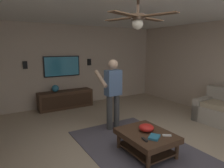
{
  "coord_description": "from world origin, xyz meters",
  "views": [
    {
      "loc": [
        -2.54,
        2.1,
        1.89
      ],
      "look_at": [
        0.75,
        0.11,
        1.19
      ],
      "focal_mm": 31.64,
      "sensor_mm": 36.0,
      "label": 1
    }
  ],
  "objects_px": {
    "media_console": "(66,99)",
    "book": "(154,137)",
    "person_standing": "(113,90)",
    "wall_speaker_left": "(89,62)",
    "bowl": "(146,128)",
    "remote_black": "(145,139)",
    "tv": "(62,66)",
    "ceiling_fan": "(138,19)",
    "vase_round": "(55,88)",
    "remote_white": "(167,135)",
    "wall_speaker_right": "(25,65)",
    "coffee_table": "(146,138)"
  },
  "relations": [
    {
      "from": "media_console",
      "to": "book",
      "type": "relative_size",
      "value": 7.73
    },
    {
      "from": "person_standing",
      "to": "wall_speaker_left",
      "type": "bearing_deg",
      "value": -15.52
    },
    {
      "from": "bowl",
      "to": "remote_black",
      "type": "distance_m",
      "value": 0.39
    },
    {
      "from": "tv",
      "to": "ceiling_fan",
      "type": "height_order",
      "value": "ceiling_fan"
    },
    {
      "from": "vase_round",
      "to": "tv",
      "type": "bearing_deg",
      "value": -56.32
    },
    {
      "from": "remote_white",
      "to": "wall_speaker_left",
      "type": "bearing_deg",
      "value": 119.09
    },
    {
      "from": "remote_black",
      "to": "bowl",
      "type": "bearing_deg",
      "value": 147.12
    },
    {
      "from": "media_console",
      "to": "person_standing",
      "type": "height_order",
      "value": "person_standing"
    },
    {
      "from": "media_console",
      "to": "bowl",
      "type": "bearing_deg",
      "value": 6.73
    },
    {
      "from": "book",
      "to": "wall_speaker_left",
      "type": "height_order",
      "value": "wall_speaker_left"
    },
    {
      "from": "book",
      "to": "ceiling_fan",
      "type": "xyz_separation_m",
      "value": [
        0.05,
        0.36,
        1.89
      ]
    },
    {
      "from": "vase_round",
      "to": "wall_speaker_left",
      "type": "height_order",
      "value": "wall_speaker_left"
    },
    {
      "from": "bowl",
      "to": "wall_speaker_left",
      "type": "bearing_deg",
      "value": -8.66
    },
    {
      "from": "media_console",
      "to": "wall_speaker_right",
      "type": "xyz_separation_m",
      "value": [
        0.25,
        1.09,
        1.13
      ]
    },
    {
      "from": "tv",
      "to": "wall_speaker_right",
      "type": "xyz_separation_m",
      "value": [
        0.01,
        1.09,
        0.09
      ]
    },
    {
      "from": "coffee_table",
      "to": "tv",
      "type": "height_order",
      "value": "tv"
    },
    {
      "from": "bowl",
      "to": "book",
      "type": "distance_m",
      "value": 0.31
    },
    {
      "from": "remote_white",
      "to": "ceiling_fan",
      "type": "distance_m",
      "value": 1.99
    },
    {
      "from": "coffee_table",
      "to": "media_console",
      "type": "distance_m",
      "value": 3.5
    },
    {
      "from": "remote_white",
      "to": "book",
      "type": "height_order",
      "value": "book"
    },
    {
      "from": "bowl",
      "to": "vase_round",
      "type": "distance_m",
      "value": 3.53
    },
    {
      "from": "wall_speaker_right",
      "to": "ceiling_fan",
      "type": "xyz_separation_m",
      "value": [
        -3.91,
        -1.05,
        0.9
      ]
    },
    {
      "from": "vase_round",
      "to": "remote_black",
      "type": "bearing_deg",
      "value": -173.25
    },
    {
      "from": "book",
      "to": "coffee_table",
      "type": "bearing_deg",
      "value": 49.55
    },
    {
      "from": "media_console",
      "to": "person_standing",
      "type": "bearing_deg",
      "value": 11.11
    },
    {
      "from": "wall_speaker_left",
      "to": "remote_white",
      "type": "bearing_deg",
      "value": 174.36
    },
    {
      "from": "remote_black",
      "to": "vase_round",
      "type": "distance_m",
      "value": 3.75
    },
    {
      "from": "vase_round",
      "to": "wall_speaker_right",
      "type": "bearing_deg",
      "value": 74.41
    },
    {
      "from": "media_console",
      "to": "wall_speaker_left",
      "type": "bearing_deg",
      "value": 104.8
    },
    {
      "from": "remote_black",
      "to": "coffee_table",
      "type": "bearing_deg",
      "value": 144.93
    },
    {
      "from": "wall_speaker_right",
      "to": "remote_black",
      "type": "bearing_deg",
      "value": -162.77
    },
    {
      "from": "remote_white",
      "to": "remote_black",
      "type": "relative_size",
      "value": 1.0
    },
    {
      "from": "coffee_table",
      "to": "vase_round",
      "type": "bearing_deg",
      "value": 10.67
    },
    {
      "from": "remote_black",
      "to": "media_console",
      "type": "bearing_deg",
      "value": -165.92
    },
    {
      "from": "media_console",
      "to": "wall_speaker_left",
      "type": "height_order",
      "value": "wall_speaker_left"
    },
    {
      "from": "vase_round",
      "to": "media_console",
      "type": "bearing_deg",
      "value": -96.68
    },
    {
      "from": "remote_black",
      "to": "vase_round",
      "type": "height_order",
      "value": "vase_round"
    },
    {
      "from": "bowl",
      "to": "remote_white",
      "type": "bearing_deg",
      "value": -155.09
    },
    {
      "from": "tv",
      "to": "bowl",
      "type": "xyz_separation_m",
      "value": [
        -3.65,
        -0.4,
        -0.85
      ]
    },
    {
      "from": "tv",
      "to": "wall_speaker_right",
      "type": "bearing_deg",
      "value": -90.69
    },
    {
      "from": "coffee_table",
      "to": "bowl",
      "type": "height_order",
      "value": "bowl"
    },
    {
      "from": "coffee_table",
      "to": "media_console",
      "type": "height_order",
      "value": "media_console"
    },
    {
      "from": "remote_black",
      "to": "book",
      "type": "bearing_deg",
      "value": 95.14
    },
    {
      "from": "bowl",
      "to": "remote_black",
      "type": "bearing_deg",
      "value": 135.1
    },
    {
      "from": "coffee_table",
      "to": "wall_speaker_left",
      "type": "height_order",
      "value": "wall_speaker_left"
    },
    {
      "from": "coffee_table",
      "to": "media_console",
      "type": "relative_size",
      "value": 0.59
    },
    {
      "from": "remote_white",
      "to": "vase_round",
      "type": "bearing_deg",
      "value": 137.66
    },
    {
      "from": "coffee_table",
      "to": "bowl",
      "type": "relative_size",
      "value": 3.58
    },
    {
      "from": "person_standing",
      "to": "bowl",
      "type": "bearing_deg",
      "value": 175.56
    },
    {
      "from": "media_console",
      "to": "remote_black",
      "type": "xyz_separation_m",
      "value": [
        -3.68,
        -0.13,
        0.14
      ]
    }
  ]
}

